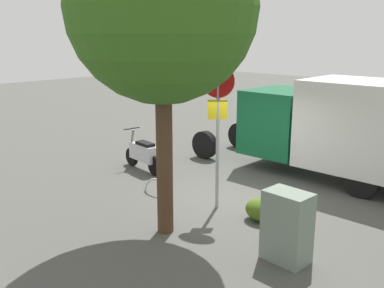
{
  "coord_description": "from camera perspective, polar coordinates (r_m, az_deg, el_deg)",
  "views": [
    {
      "loc": [
        -6.33,
        8.18,
        3.97
      ],
      "look_at": [
        1.23,
        0.29,
        1.23
      ],
      "focal_mm": 41.38,
      "sensor_mm": 36.0,
      "label": 1
    }
  ],
  "objects": [
    {
      "name": "ground_plane",
      "position": [
        11.08,
        5.7,
        -7.02
      ],
      "size": [
        60.0,
        60.0,
        0.0
      ],
      "primitive_type": "plane",
      "color": "#4B4C47"
    },
    {
      "name": "box_truck_near",
      "position": [
        12.55,
        20.69,
        2.11
      ],
      "size": [
        8.43,
        2.25,
        2.79
      ],
      "rotation": [
        0.0,
        0.0,
        0.01
      ],
      "color": "black",
      "rests_on": "ground"
    },
    {
      "name": "motorcycle",
      "position": [
        13.16,
        -6.3,
        -1.24
      ],
      "size": [
        1.81,
        0.58,
        1.2
      ],
      "rotation": [
        0.0,
        0.0,
        -0.13
      ],
      "color": "black",
      "rests_on": "ground"
    },
    {
      "name": "stop_sign",
      "position": [
        9.9,
        3.34,
        3.93
      ],
      "size": [
        0.71,
        0.33,
        3.35
      ],
      "color": "#9E9EA3",
      "rests_on": "ground"
    },
    {
      "name": "street_tree",
      "position": [
        8.47,
        -3.87,
        17.04
      ],
      "size": [
        3.57,
        3.57,
        6.22
      ],
      "color": "#47301E",
      "rests_on": "ground"
    },
    {
      "name": "utility_cabinet",
      "position": [
        8.13,
        12.14,
        -10.38
      ],
      "size": [
        0.82,
        0.57,
        1.3
      ],
      "primitive_type": "cube",
      "rotation": [
        0.0,
        0.0,
        -0.05
      ],
      "color": "slate",
      "rests_on": "ground"
    },
    {
      "name": "bike_rack_hoop",
      "position": [
        11.36,
        -4.53,
        -6.46
      ],
      "size": [
        0.85,
        0.14,
        0.85
      ],
      "primitive_type": "torus",
      "rotation": [
        1.57,
        0.0,
        0.1
      ],
      "color": "#B7B7BC",
      "rests_on": "ground"
    },
    {
      "name": "shrub_mid_verge",
      "position": [
        9.84,
        8.9,
        -8.36
      ],
      "size": [
        0.73,
        0.59,
        0.49
      ],
      "primitive_type": "ellipsoid",
      "color": "#445F19",
      "rests_on": "ground"
    }
  ]
}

